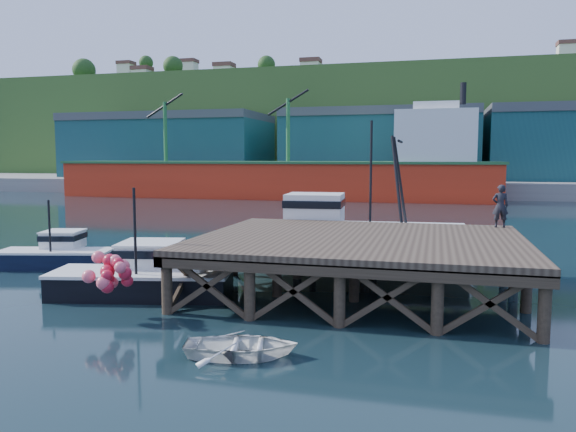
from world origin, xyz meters
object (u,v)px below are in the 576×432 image
(boat_black, at_px, (144,275))
(dockworker, at_px, (500,206))
(trawler, at_px, (356,232))
(dinghy, at_px, (241,346))
(boat_navy, at_px, (58,253))

(boat_black, xyz_separation_m, dockworker, (13.12, 6.85, 2.30))
(boat_black, bearing_deg, trawler, 41.64)
(dinghy, relative_size, dockworker, 1.58)
(trawler, bearing_deg, boat_black, -130.40)
(boat_black, distance_m, dinghy, 7.84)
(trawler, relative_size, dockworker, 5.73)
(dinghy, height_order, dockworker, dockworker)
(dinghy, bearing_deg, trawler, -17.81)
(boat_black, distance_m, trawler, 11.27)
(boat_navy, distance_m, trawler, 14.29)
(boat_navy, relative_size, dockworker, 2.94)
(boat_black, height_order, dinghy, boat_black)
(boat_navy, height_order, dockworker, dockworker)
(trawler, distance_m, dockworker, 7.03)
(dockworker, bearing_deg, dinghy, 53.42)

